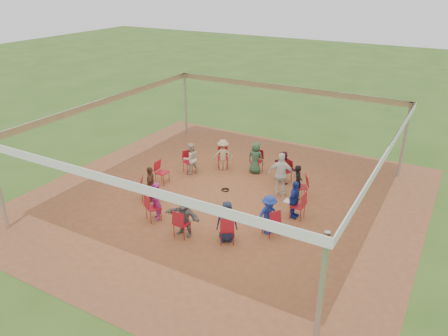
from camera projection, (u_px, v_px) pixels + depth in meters
The scene contains 29 objects.
ground at pixel (225, 199), 15.42m from camera, with size 80.00×80.00×0.00m, color #34561B.
dirt_patch at pixel (225, 199), 15.42m from camera, with size 13.00×13.00×0.00m, color brown.
tent at pixel (225, 136), 14.45m from camera, with size 10.33×10.33×3.00m.
chair_0 at pixel (298, 206), 14.07m from camera, with size 0.42×0.44×0.90m, color maroon, non-canonical shape.
chair_1 at pixel (301, 187), 15.30m from camera, with size 0.42×0.44×0.90m, color maroon, non-canonical shape.
chair_2 at pixel (285, 171), 16.51m from camera, with size 0.42×0.44×0.90m, color maroon, non-canonical shape.
chair_3 at pixel (257, 161), 17.38m from camera, with size 0.42×0.44×0.90m, color maroon, non-canonical shape.
chair_4 at pixel (223, 158), 17.68m from camera, with size 0.42×0.44×0.90m, color maroon, non-canonical shape.
chair_5 at pixel (189, 162), 17.32m from camera, with size 0.42×0.44×0.90m, color maroon, non-canonical shape.
chair_6 at pixel (162, 173), 16.40m from camera, with size 0.42×0.44×0.90m, color maroon, non-canonical shape.
chair_7 at pixel (148, 189), 15.18m from camera, with size 0.42×0.44×0.90m, color maroon, non-canonical shape.
chair_8 at pixel (153, 208), 13.96m from camera, with size 0.42×0.44×0.90m, color maroon, non-canonical shape.
chair_9 at pixel (182, 223), 13.09m from camera, with size 0.42×0.44×0.90m, color maroon, non-canonical shape.
chair_10 at pixel (227, 229), 12.79m from camera, with size 0.42×0.44×0.90m, color maroon, non-canonical shape.
chair_11 at pixel (271, 222), 13.15m from camera, with size 0.42×0.44×0.90m, color maroon, non-canonical shape.
person_seated_0 at pixel (294, 200), 14.04m from camera, with size 0.75×0.38×1.28m, color navy.
person_seated_1 at pixel (298, 182), 15.21m from camera, with size 0.47×0.31×1.28m, color black.
person_seated_2 at pixel (283, 167), 16.37m from camera, with size 1.19×0.44×1.28m, color #420F20.
person_seated_3 at pixel (256, 158), 17.21m from camera, with size 0.63×0.35×1.28m, color #294F34.
person_seated_4 at pixel (223, 155), 17.49m from camera, with size 0.83×0.41×1.28m, color tan.
person_seated_5 at pixel (191, 158), 17.15m from camera, with size 0.62×0.36×1.28m, color beige.
person_seated_6 at pixel (151, 184), 15.10m from camera, with size 0.75×0.38×1.28m, color brown.
person_seated_7 at pixel (156, 201), 13.94m from camera, with size 0.47×0.31×1.28m, color #8C1E6F.
person_seated_8 at pixel (184, 216), 13.11m from camera, with size 1.19×0.44×1.28m, color slate.
person_seated_9 at pixel (227, 221), 12.82m from camera, with size 0.63×0.35×1.28m, color #1B213C.
person_seated_10 at pixel (269, 215), 13.16m from camera, with size 0.83×0.41×1.28m, color navy.
standing_person at pixel (281, 175), 15.34m from camera, with size 0.96×0.49×1.64m, color silver.
cable_coil at pixel (225, 190), 16.04m from camera, with size 0.32×0.32×0.03m.
laptop at pixel (290, 200), 14.12m from camera, with size 0.27×0.34×0.23m.
Camera 1 is at (6.71, -11.84, 7.34)m, focal length 35.00 mm.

